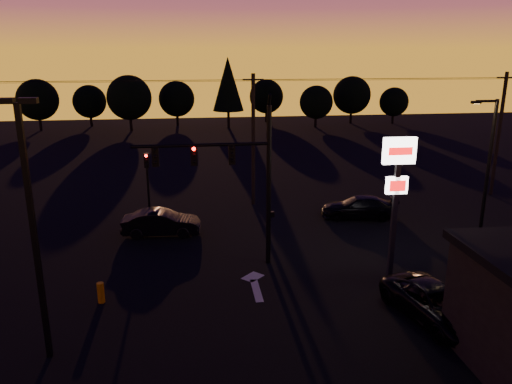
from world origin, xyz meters
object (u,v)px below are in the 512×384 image
Objects in this scene: bollard at (101,293)px; suv_parked at (436,304)px; traffic_signal_mast at (236,170)px; car_mid at (161,223)px; pylon_sign at (397,179)px; secondary_signal at (147,177)px; streetlight at (487,165)px; car_right at (359,207)px; parking_lot_light at (32,217)px.

suv_parked is at bearing -13.29° from bollard.
car_mid is at bearing 130.28° from traffic_signal_mast.
pylon_sign is (7.10, -2.49, -0.02)m from traffic_signal_mast.
bollard is (-6.21, -3.19, -4.48)m from traffic_signal_mast.
secondary_signal is at bearing 83.00° from bollard.
bollard is at bearing 167.90° from car_mid.
streetlight is 10.94m from suv_parked.
pylon_sign reaches higher than secondary_signal.
car_right is at bearing 80.89° from pylon_sign.
traffic_signal_mast is 1.79× the size of car_right.
streetlight is (6.91, 4.00, -0.49)m from pylon_sign.
parking_lot_light is 2.02× the size of car_mid.
pylon_sign is 1.50× the size of car_mid.
traffic_signal_mast is at bearing -56.81° from secondary_signal.
secondary_signal is 4.75× the size of bollard.
pylon_sign reaches higher than car_mid.
bollard is (-1.31, -10.68, -2.40)m from secondary_signal.
streetlight reaches higher than secondary_signal.
secondary_signal is at bearing 118.43° from suv_parked.
car_mid is 12.60m from car_right.
parking_lot_light is 21.18m from car_right.
car_mid is (0.88, -2.75, -2.12)m from secondary_signal.
pylon_sign is 1.34× the size of suv_parked.
streetlight reaches higher than pylon_sign.
car_right is (8.50, 6.23, -4.24)m from traffic_signal_mast.
pylon_sign is 1.42× the size of car_right.
car_right is (12.52, 1.48, -0.05)m from car_mid.
suv_parked is (-6.56, -7.92, -3.71)m from streetlight.
secondary_signal is 13.63m from car_right.
car_mid reaches higher than car_right.
car_mid is at bearing -73.12° from car_right.
parking_lot_light is 23.05m from streetlight.
bollard is at bearing -166.92° from streetlight.
car_mid reaches higher than bollard.
traffic_signal_mast reaches higher than suv_parked.
secondary_signal is at bearing 21.13° from car_mid.
suv_parked reaches higher than bollard.
bollard is at bearing -97.00° from secondary_signal.
streetlight is 1.77× the size of car_mid.
bollard is 0.18× the size of suv_parked.
parking_lot_light is 1.14× the size of streetlight.
suv_parked is (7.44, -6.42, -4.23)m from traffic_signal_mast.
secondary_signal is 3.58m from car_mid.
traffic_signal_mast reaches higher than streetlight.
bollard is at bearing -177.01° from pylon_sign.
bollard is (-13.31, -0.70, -4.46)m from pylon_sign.
traffic_signal_mast is 7.50m from car_mid.
traffic_signal_mast is 10.19m from parking_lot_light.
bollard is 8.24m from car_mid.
secondary_signal is at bearing -85.28° from car_right.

